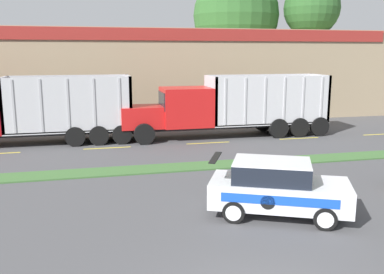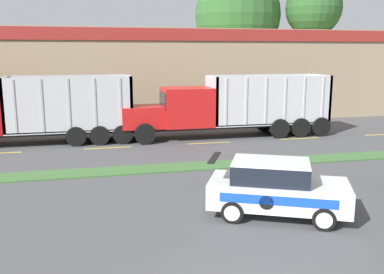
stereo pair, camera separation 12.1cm
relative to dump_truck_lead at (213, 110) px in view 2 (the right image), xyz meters
name	(u,v)px [view 2 (the right image)]	position (x,y,z in m)	size (l,w,h in m)	color
grass_verge	(167,168)	(-3.81, -6.22, -1.54)	(120.00, 1.32, 0.06)	#3D6633
centre_line_4	(108,148)	(-6.08, -1.56, -1.57)	(2.40, 0.14, 0.01)	yellow
centre_line_5	(209,143)	(-0.68, -1.56, -1.57)	(2.40, 0.14, 0.01)	yellow
centre_line_6	(300,138)	(4.72, -1.56, -1.57)	(2.40, 0.14, 0.01)	yellow
centre_line_7	(383,134)	(10.12, -1.56, -1.57)	(2.40, 0.14, 0.01)	yellow
dump_truck_lead	(213,110)	(0.00, 0.00, 0.00)	(12.14, 2.60, 3.53)	black
rally_car	(276,188)	(-1.51, -12.16, -0.71)	(4.45, 3.35, 1.71)	silver
store_building_backdrop	(114,73)	(-4.99, 11.17, 1.66)	(41.46, 12.10, 6.46)	#9E896B
tree_behind_left	(314,4)	(10.47, 8.31, 7.02)	(4.39, 4.39, 11.55)	brown
tree_behind_centre	(238,7)	(5.04, 10.71, 6.90)	(6.93, 6.93, 12.98)	brown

